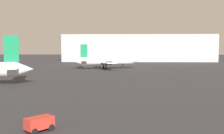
# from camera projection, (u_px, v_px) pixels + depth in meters

# --- Properties ---
(airplane_far_left) EXTENTS (24.07, 17.94, 8.78)m
(airplane_far_left) POSITION_uv_depth(u_px,v_px,m) (107.00, 61.00, 92.56)
(airplane_far_left) COLOR white
(airplane_far_left) RESTS_ON ground_plane
(baggage_cart) EXTENTS (2.56, 2.66, 1.30)m
(baggage_cart) POSITION_uv_depth(u_px,v_px,m) (39.00, 123.00, 22.81)
(baggage_cart) COLOR red
(baggage_cart) RESTS_ON ground_plane
(terminal_building) EXTENTS (84.69, 20.24, 15.02)m
(terminal_building) POSITION_uv_depth(u_px,v_px,m) (138.00, 48.00, 148.98)
(terminal_building) COLOR #B7B7B2
(terminal_building) RESTS_ON ground_plane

